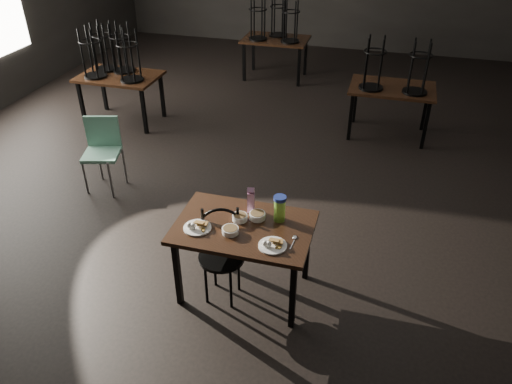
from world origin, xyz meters
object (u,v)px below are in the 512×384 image
(water_bottle, at_px, (280,208))
(school_chair, at_px, (102,147))
(juice_carton, at_px, (251,200))
(bentwood_chair, at_px, (221,248))
(main_table, at_px, (244,233))

(water_bottle, xyz_separation_m, school_chair, (-2.47, 1.17, -0.34))
(juice_carton, distance_m, bentwood_chair, 0.50)
(juice_carton, xyz_separation_m, water_bottle, (0.28, -0.07, 0.01))
(water_bottle, bearing_deg, school_chair, 154.60)
(juice_carton, distance_m, school_chair, 2.48)
(juice_carton, height_order, water_bottle, juice_carton)
(bentwood_chair, bearing_deg, water_bottle, 7.56)
(juice_carton, height_order, school_chair, juice_carton)
(main_table, height_order, juice_carton, juice_carton)
(juice_carton, height_order, bentwood_chair, juice_carton)
(water_bottle, xyz_separation_m, bentwood_chair, (-0.47, -0.24, -0.36))
(juice_carton, relative_size, school_chair, 0.28)
(main_table, xyz_separation_m, water_bottle, (0.28, 0.17, 0.20))
(bentwood_chair, distance_m, school_chair, 2.45)
(main_table, relative_size, juice_carton, 4.81)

